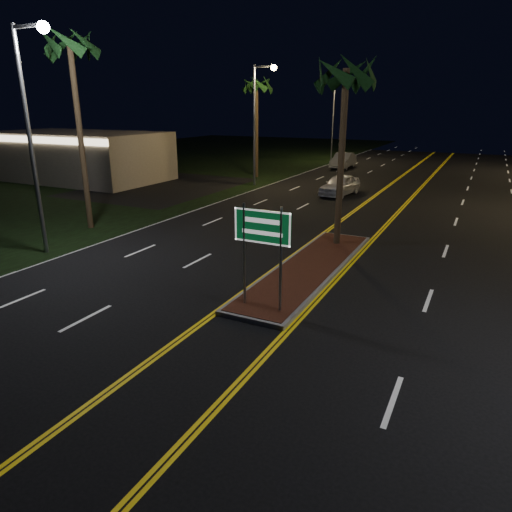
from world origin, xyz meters
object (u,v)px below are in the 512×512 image
Objects in this scene: commercial_building at (78,156)px; palm_median at (346,74)px; streetlight_left_mid at (259,112)px; car_near at (340,183)px; streetlight_left_far at (337,110)px; palm_left_near at (70,47)px; streetlight_left_near at (33,117)px; highway_sign at (262,237)px; palm_left_far at (257,85)px; median_island at (309,268)px; car_far at (343,159)px.

commercial_building is 1.81× the size of palm_median.
streetlight_left_mid reaches higher than car_near.
palm_left_near is (-1.89, -36.00, 3.02)m from streetlight_left_far.
streetlight_left_far is 22.77m from car_near.
commercial_building is 1.67× the size of streetlight_left_near.
highway_sign is at bearing -90.00° from palm_median.
streetlight_left_near is 1.08× the size of palm_median.
palm_left_far reaches higher than car_near.
car_near is (7.02, 18.88, -4.81)m from streetlight_left_near.
palm_left_far is at bearing 121.36° from median_island.
median_island is 29.13m from commercial_building.
streetlight_left_near is at bearing -64.74° from palm_left_near.
car_near is (-3.59, 12.38, -6.43)m from palm_median.
palm_left_near is 1.11× the size of palm_left_far.
streetlight_left_far reaches higher than car_far.
highway_sign is 20.46m from car_near.
palm_left_near reaches higher than car_far.
commercial_building is 1.67× the size of streetlight_left_mid.
streetlight_left_mid is at bearing 178.23° from car_near.
streetlight_left_mid is at bearing 90.00° from streetlight_left_near.
car_far is (-7.72, 30.72, 0.80)m from median_island.
palm_median is at bearing -66.53° from car_near.
commercial_building is 1.67× the size of streetlight_left_far.
palm_left_far is at bearing -97.78° from streetlight_left_far.
streetlight_left_far is (0.00, 40.00, 0.00)m from streetlight_left_near.
palm_left_near reaches higher than palm_left_far.
palm_left_near reaches higher than streetlight_left_mid.
palm_left_far is at bearing 31.25° from commercial_building.
median_island is 1.14× the size of streetlight_left_far.
streetlight_left_mid is at bearing -61.33° from palm_left_far.
streetlight_left_near reaches higher than car_far.
palm_left_far is (-0.30, 20.00, -0.93)m from palm_left_near.
palm_left_near is at bearing 157.40° from highway_sign.
palm_left_near is (-1.89, -16.00, 3.02)m from streetlight_left_mid.
streetlight_left_mid reaches higher than palm_median.
palm_median is at bearing -74.92° from car_far.
streetlight_left_far is 8.40m from car_far.
streetlight_left_mid is 17.25m from palm_median.
streetlight_left_near is (-10.61, 1.20, 3.25)m from highway_sign.
streetlight_left_mid is (0.00, 20.00, 0.00)m from streetlight_left_near.
car_far is at bearing 62.41° from palm_left_far.
palm_median is 1.56× the size of car_far.
median_island is at bearing -4.57° from palm_left_near.
palm_median reaches higher than highway_sign.
streetlight_left_near and streetlight_left_far have the same top height.
car_near is at bearing 59.08° from palm_left_near.
commercial_building is at bearing -136.62° from car_far.
highway_sign is 0.39× the size of palm_median.
commercial_building is 16.47m from palm_left_far.
palm_left_near is 20.02m from palm_left_far.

